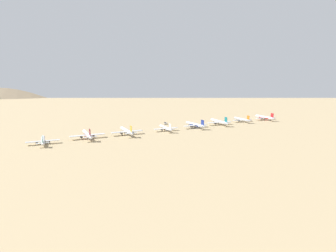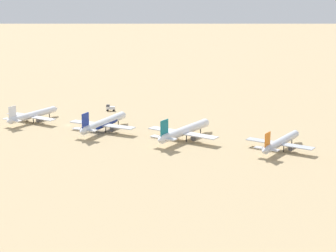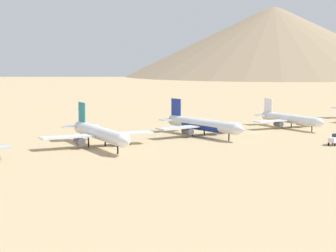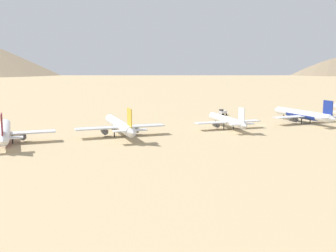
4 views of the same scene
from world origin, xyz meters
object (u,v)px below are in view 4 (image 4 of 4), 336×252
Objects in this scene: parked_jet_4 at (227,120)px; parked_jet_6 at (4,132)px; service_truck at (223,112)px; parked_jet_3 at (303,115)px; parked_jet_5 at (120,125)px.

parked_jet_6 reaches higher than parked_jet_4.
parked_jet_6 is at bearing 104.02° from service_truck.
parked_jet_3 reaches higher than service_truck.
parked_jet_5 is 91.26m from service_truck.
parked_jet_4 is at bearing 147.59° from service_truck.
service_truck is at bearing -32.41° from parked_jet_4.
parked_jet_3 is at bearing -95.34° from parked_jet_6.
parked_jet_5 is at bearing 85.19° from parked_jet_3.
parked_jet_4 is 51.88m from service_truck.
parked_jet_3 is at bearing -156.43° from service_truck.
service_truck is at bearing 23.57° from parked_jet_3.
parked_jet_4 is (3.18, 48.26, -0.50)m from parked_jet_3.
parked_jet_4 is 55.31m from parked_jet_5.
parked_jet_5 is 48.71m from parked_jet_6.
parked_jet_4 reaches higher than service_truck.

